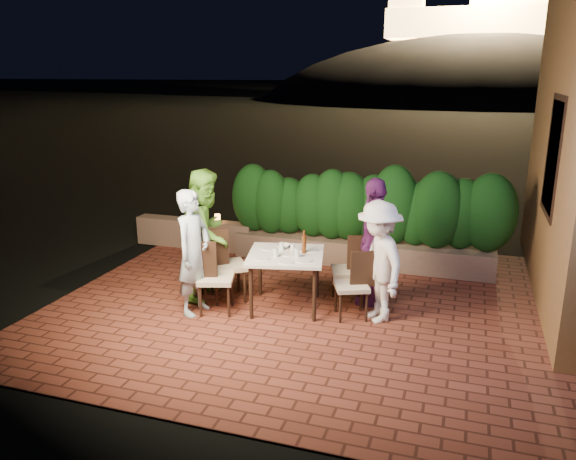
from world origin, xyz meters
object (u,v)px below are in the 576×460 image
at_px(dining_table, 286,281).
at_px(diner_blue, 194,253).
at_px(beer_bottle, 304,242).
at_px(chair_left_back, 227,264).
at_px(chair_right_back, 348,269).
at_px(chair_left_front, 216,277).
at_px(diner_green, 207,234).
at_px(diner_white, 378,262).
at_px(diner_purple, 374,242).
at_px(bowl, 283,246).
at_px(parapet_lamp, 217,218).
at_px(chair_right_front, 351,285).

xyz_separation_m(dining_table, diner_blue, (-1.07, -0.50, 0.44)).
height_order(dining_table, beer_bottle, beer_bottle).
height_order(chair_left_back, chair_right_back, chair_left_back).
height_order(chair_left_front, diner_green, diner_green).
xyz_separation_m(diner_green, diner_white, (2.37, -0.07, -0.13)).
bearing_deg(diner_blue, chair_left_back, -15.30).
distance_m(chair_left_back, diner_purple, 2.02).
distance_m(diner_white, diner_purple, 0.56).
bearing_deg(chair_left_front, diner_blue, -175.35).
height_order(bowl, chair_left_front, chair_left_front).
bearing_deg(diner_green, diner_white, -95.83).
distance_m(beer_bottle, diner_blue, 1.43).
distance_m(chair_left_front, diner_blue, 0.44).
bearing_deg(beer_bottle, chair_left_back, -175.16).
height_order(bowl, diner_purple, diner_purple).
relative_size(beer_bottle, chair_right_back, 0.32).
relative_size(dining_table, parapet_lamp, 6.94).
relative_size(beer_bottle, diner_blue, 0.19).
xyz_separation_m(bowl, diner_blue, (-0.95, -0.77, 0.05)).
height_order(beer_bottle, chair_left_front, beer_bottle).
relative_size(chair_left_front, diner_white, 0.62).
bearing_deg(diner_blue, dining_table, -57.57).
xyz_separation_m(chair_right_front, diner_green, (-2.05, 0.09, 0.46)).
bearing_deg(dining_table, beer_bottle, 29.47).
xyz_separation_m(chair_left_back, chair_right_back, (1.60, 0.39, -0.04)).
height_order(chair_left_back, diner_purple, diner_purple).
relative_size(chair_left_back, chair_right_front, 1.16).
relative_size(bowl, diner_green, 0.10).
distance_m(chair_left_back, chair_right_back, 1.65).
bearing_deg(diner_green, chair_right_back, -83.54).
xyz_separation_m(chair_right_back, diner_white, (0.46, -0.43, 0.30)).
bearing_deg(diner_purple, beer_bottle, -60.39).
relative_size(diner_purple, parapet_lamp, 12.39).
distance_m(chair_right_back, parapet_lamp, 3.15).
height_order(dining_table, chair_left_back, chair_left_back).
bearing_deg(bowl, diner_purple, 12.64).
height_order(chair_right_front, diner_white, diner_white).
xyz_separation_m(beer_bottle, parapet_lamp, (-2.15, 1.94, -0.33)).
bearing_deg(chair_left_back, beer_bottle, -30.53).
relative_size(bowl, chair_left_front, 0.19).
height_order(chair_right_front, diner_green, diner_green).
relative_size(dining_table, beer_bottle, 3.16).
xyz_separation_m(chair_right_back, diner_green, (-1.91, -0.36, 0.43)).
bearing_deg(chair_left_front, dining_table, 9.60).
distance_m(chair_left_back, diner_green, 0.50).
relative_size(chair_right_front, chair_right_back, 0.93).
distance_m(dining_table, diner_green, 1.27).
height_order(dining_table, chair_right_front, chair_right_front).
bearing_deg(diner_white, chair_right_front, -120.72).
xyz_separation_m(beer_bottle, diner_green, (-1.37, -0.06, -0.00)).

